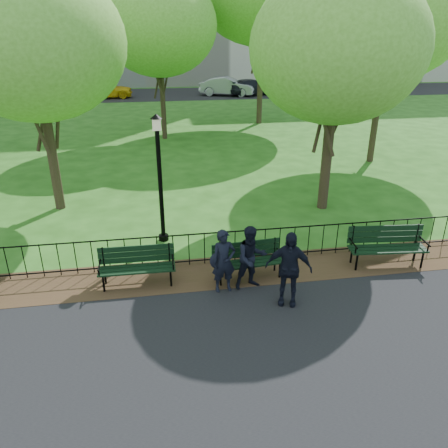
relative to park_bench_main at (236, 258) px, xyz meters
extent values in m
plane|color=#275817|center=(0.35, -1.11, -0.60)|extent=(120.00, 120.00, 0.00)
cube|color=black|center=(0.35, -4.51, -0.59)|extent=(60.00, 9.20, 0.01)
cube|color=#392D17|center=(0.35, 0.39, -0.58)|extent=(60.00, 1.60, 0.01)
cube|color=black|center=(0.35, 33.89, -0.59)|extent=(70.00, 9.00, 0.01)
cylinder|color=black|center=(0.35, 0.89, 0.28)|extent=(24.00, 0.04, 0.04)
cylinder|color=black|center=(0.35, 0.89, -0.48)|extent=(24.00, 0.04, 0.04)
cylinder|color=black|center=(0.35, 0.89, -0.15)|extent=(0.02, 0.02, 0.90)
cube|color=black|center=(0.32, 0.00, -0.17)|extent=(1.76, 0.61, 0.04)
cube|color=black|center=(0.30, 0.25, 0.16)|extent=(1.72, 0.19, 0.43)
cylinder|color=black|center=(-0.41, -0.23, -0.38)|extent=(0.05, 0.05, 0.43)
cylinder|color=black|center=(1.08, -0.10, -0.38)|extent=(0.05, 0.05, 0.43)
cylinder|color=black|center=(-0.44, 0.11, -0.38)|extent=(0.05, 0.05, 0.43)
cylinder|color=black|center=(1.05, 0.24, -0.38)|extent=(0.05, 0.05, 0.43)
cylinder|color=black|center=(-0.49, -0.07, 0.01)|extent=(0.09, 0.54, 0.04)
cylinder|color=black|center=(1.13, 0.08, 0.01)|extent=(0.09, 0.54, 0.04)
ellipsoid|color=black|center=(-0.47, -0.16, 0.06)|extent=(0.40, 0.29, 0.41)
cube|color=black|center=(-2.35, 0.12, -0.15)|extent=(1.80, 0.50, 0.04)
cube|color=black|center=(-2.35, 0.38, 0.19)|extent=(1.79, 0.06, 0.45)
cylinder|color=black|center=(-3.13, -0.05, -0.37)|extent=(0.05, 0.05, 0.45)
cylinder|color=black|center=(-1.58, -0.07, -0.37)|extent=(0.05, 0.05, 0.45)
cylinder|color=black|center=(-3.13, 0.31, -0.37)|extent=(0.05, 0.05, 0.45)
cylinder|color=black|center=(-1.57, 0.29, -0.37)|extent=(0.05, 0.05, 0.45)
cylinder|color=black|center=(-3.20, 0.13, 0.03)|extent=(0.05, 0.56, 0.04)
cylinder|color=black|center=(-1.50, 0.11, 0.03)|extent=(0.05, 0.56, 0.04)
cube|color=black|center=(3.95, 0.04, -0.11)|extent=(2.00, 0.71, 0.04)
cube|color=black|center=(3.98, 0.32, 0.27)|extent=(1.96, 0.23, 0.49)
cylinder|color=black|center=(3.09, -0.08, -0.35)|extent=(0.05, 0.05, 0.49)
cylinder|color=black|center=(4.78, -0.24, -0.35)|extent=(0.05, 0.05, 0.49)
cylinder|color=black|center=(3.13, 0.31, -0.35)|extent=(0.05, 0.05, 0.49)
cylinder|color=black|center=(4.82, 0.15, -0.35)|extent=(0.05, 0.05, 0.49)
cylinder|color=black|center=(3.03, 0.13, 0.09)|extent=(0.10, 0.61, 0.04)
cylinder|color=black|center=(4.88, -0.06, 0.09)|extent=(0.10, 0.61, 0.04)
cylinder|color=black|center=(-1.66, 2.51, -0.52)|extent=(0.28, 0.28, 0.16)
cylinder|color=black|center=(-1.66, 2.51, 1.03)|extent=(0.12, 0.12, 3.25)
cube|color=beige|center=(-1.66, 2.51, 2.76)|extent=(0.22, 0.22, 0.31)
cone|color=black|center=(-1.66, 2.51, 2.96)|extent=(0.33, 0.33, 0.12)
cylinder|color=#2D2116|center=(-5.06, 5.60, 1.01)|extent=(0.32, 0.32, 3.22)
ellipsoid|color=#5EA331|center=(-5.06, 5.60, 4.66)|extent=(5.43, 5.43, 4.61)
cylinder|color=#2D2116|center=(3.82, 4.18, 0.97)|extent=(0.33, 0.33, 3.13)
ellipsoid|color=#5EA331|center=(3.82, 4.18, 4.51)|extent=(5.28, 5.28, 4.49)
cylinder|color=#2D2116|center=(8.12, 9.32, 1.32)|extent=(0.29, 0.29, 3.84)
ellipsoid|color=#5EA331|center=(8.12, 9.32, 5.67)|extent=(6.47, 6.47, 5.50)
cylinder|color=#2D2116|center=(-1.10, 15.54, 1.18)|extent=(0.28, 0.28, 3.56)
ellipsoid|color=#5EA331|center=(-1.10, 15.54, 5.21)|extent=(5.99, 5.99, 5.09)
cylinder|color=#2D2116|center=(5.14, 18.95, 1.91)|extent=(0.34, 0.34, 5.01)
imported|color=black|center=(-0.36, -0.42, 0.18)|extent=(0.59, 0.42, 1.52)
imported|color=black|center=(0.29, -0.39, 0.19)|extent=(0.81, 0.52, 1.55)
imported|color=black|center=(0.94, -1.16, 0.28)|extent=(1.10, 0.74, 1.73)
imported|color=gold|center=(-5.70, 32.04, 0.23)|extent=(4.87, 2.14, 1.63)
imported|color=#A4A7AB|center=(5.27, 31.91, 0.24)|extent=(5.30, 3.44, 1.65)
imported|color=black|center=(7.61, 31.89, 0.12)|extent=(5.22, 3.17, 1.42)
camera|label=1|loc=(-1.78, -9.05, 5.02)|focal=35.00mm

